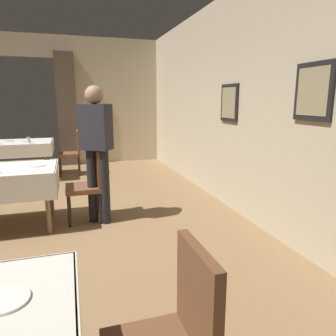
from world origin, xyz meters
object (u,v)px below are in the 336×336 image
object	(u,v)px
chair_mid_right	(90,182)
chair_far_right	(73,150)
person_waiter_by_doorway	(96,144)
plate_mid_d	(35,166)
plate_far_a	(8,141)
plate_near_b	(3,300)
dining_table_far	(15,146)
glass_far_c	(29,140)
plate_far_d	(25,141)

from	to	relation	value
chair_mid_right	chair_far_right	size ratio (longest dim) A/B	1.00
chair_far_right	person_waiter_by_doorway	bearing A→B (deg)	-84.64
chair_far_right	plate_mid_d	xyz separation A→B (m)	(-0.47, -2.70, 0.24)
chair_far_right	plate_mid_d	size ratio (longest dim) A/B	4.21
plate_far_a	person_waiter_by_doorway	size ratio (longest dim) A/B	0.13
chair_mid_right	plate_near_b	bearing A→B (deg)	-100.23
dining_table_far	plate_near_b	size ratio (longest dim) A/B	6.85
glass_far_c	plate_far_a	bearing A→B (deg)	134.69
plate_mid_d	chair_mid_right	bearing A→B (deg)	-5.00
glass_far_c	plate_near_b	bearing A→B (deg)	-84.89
chair_far_right	dining_table_far	bearing A→B (deg)	-175.68
chair_mid_right	chair_far_right	world-z (taller)	same
chair_far_right	glass_far_c	distance (m)	0.93
plate_near_b	plate_far_a	distance (m)	5.64
plate_mid_d	person_waiter_by_doorway	bearing A→B (deg)	-14.01
plate_near_b	plate_mid_d	size ratio (longest dim) A/B	0.93
dining_table_far	chair_far_right	xyz separation A→B (m)	(1.09, 0.08, -0.15)
dining_table_far	plate_far_d	xyz separation A→B (m)	(0.21, -0.03, 0.09)
chair_mid_right	plate_near_b	distance (m)	2.83
plate_far_d	person_waiter_by_doorway	distance (m)	3.01
dining_table_far	plate_mid_d	distance (m)	2.69
plate_mid_d	plate_far_a	size ratio (longest dim) A/B	1.00
glass_far_c	chair_mid_right	bearing A→B (deg)	-67.85
chair_mid_right	dining_table_far	bearing A→B (deg)	115.22
chair_mid_right	person_waiter_by_doorway	size ratio (longest dim) A/B	0.54
plate_near_b	person_waiter_by_doorway	bearing A→B (deg)	77.19
chair_mid_right	plate_near_b	xyz separation A→B (m)	(-0.50, -2.77, 0.24)
chair_mid_right	glass_far_c	xyz separation A→B (m)	(-0.96, 2.36, 0.29)
plate_near_b	plate_mid_d	world-z (taller)	same
chair_far_right	person_waiter_by_doorway	world-z (taller)	person_waiter_by_doorway
plate_mid_d	plate_far_a	distance (m)	2.84
plate_mid_d	plate_far_d	size ratio (longest dim) A/B	1.10
plate_far_d	chair_far_right	bearing A→B (deg)	7.38
plate_far_a	glass_far_c	bearing A→B (deg)	-45.31
dining_table_far	plate_far_a	size ratio (longest dim) A/B	6.34
plate_mid_d	glass_far_c	size ratio (longest dim) A/B	1.92
plate_near_b	plate_far_a	size ratio (longest dim) A/B	0.93
dining_table_far	plate_near_b	xyz separation A→B (m)	(0.76, -5.45, 0.09)
plate_far_a	chair_far_right	bearing A→B (deg)	-1.86
glass_far_c	dining_table_far	bearing A→B (deg)	133.47
dining_table_far	plate_far_a	bearing A→B (deg)	137.63
plate_mid_d	person_waiter_by_doorway	distance (m)	0.81
plate_mid_d	plate_far_d	bearing A→B (deg)	99.16
dining_table_far	plate_mid_d	size ratio (longest dim) A/B	6.37
plate_mid_d	plate_far_d	xyz separation A→B (m)	(-0.42, 2.58, 0.00)
chair_far_right	plate_mid_d	bearing A→B (deg)	-99.81
dining_table_far	chair_far_right	world-z (taller)	chair_far_right
glass_far_c	plate_far_d	bearing A→B (deg)	108.29
dining_table_far	plate_near_b	distance (m)	5.50
chair_far_right	glass_far_c	world-z (taller)	chair_far_right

